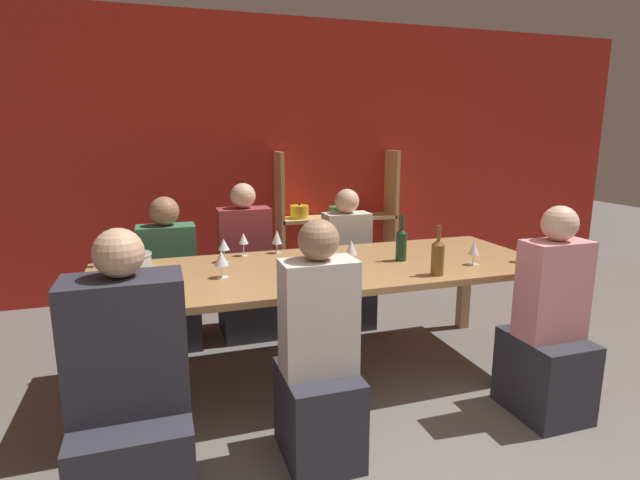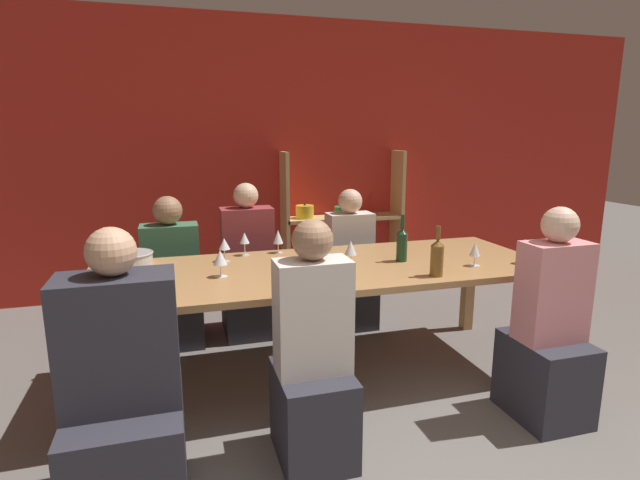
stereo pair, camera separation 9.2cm
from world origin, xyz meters
name	(u,v)px [view 2 (the right image)]	position (x,y,z in m)	size (l,w,h in m)	color
wall_back_red	(261,157)	(0.00, 3.83, 1.35)	(8.80, 0.06, 2.70)	red
shelf_unit	(343,239)	(0.82, 3.63, 0.50)	(1.27, 0.30, 1.41)	tan
dining_table	(324,277)	(0.03, 1.73, 0.69)	(2.89, 1.06, 0.76)	#AD7F4C
mixing_bowl	(131,258)	(-1.15, 2.10, 0.80)	(0.27, 0.27, 0.08)	#B7BABC
wine_bottle_green	(402,244)	(0.56, 1.71, 0.87)	(0.07, 0.07, 0.31)	#19381E
wine_bottle_dark	(437,257)	(0.61, 1.33, 0.87)	(0.08, 0.08, 0.30)	brown
wine_glass_empty_a	(99,248)	(-1.34, 2.17, 0.87)	(0.07, 0.07, 0.16)	white
wine_glass_white_a	(244,239)	(-0.41, 2.16, 0.87)	(0.07, 0.07, 0.16)	white
wine_glass_red_a	(224,245)	(-0.56, 2.03, 0.87)	(0.08, 0.08, 0.16)	white
wine_glass_red_b	(220,258)	(-0.62, 1.67, 0.87)	(0.08, 0.08, 0.16)	white
wine_glass_red_c	(351,249)	(0.17, 1.63, 0.88)	(0.08, 0.08, 0.18)	white
wine_glass_red_d	(524,246)	(1.30, 1.43, 0.87)	(0.07, 0.07, 0.16)	white
wine_glass_white_b	(278,237)	(-0.17, 2.17, 0.87)	(0.07, 0.07, 0.17)	white
wine_glass_empty_b	(475,250)	(0.96, 1.47, 0.86)	(0.07, 0.07, 0.15)	white
cell_phone	(302,264)	(-0.10, 1.81, 0.76)	(0.16, 0.14, 0.01)	black
person_near_a	(313,373)	(-0.27, 0.93, 0.45)	(0.35, 0.44, 1.21)	#2D2D38
person_far_a	(173,290)	(-0.91, 2.62, 0.41)	(0.42, 0.53, 1.13)	#2D2D38
person_near_b	(548,342)	(1.09, 0.92, 0.45)	(0.36, 0.45, 1.21)	#2D2D38
person_far_b	(248,279)	(-0.33, 2.63, 0.44)	(0.40, 0.50, 1.21)	#2D2D38
person_near_c	(126,414)	(-1.11, 0.81, 0.44)	(0.46, 0.57, 1.24)	#2D2D38
person_far_c	(349,275)	(0.51, 2.57, 0.42)	(0.37, 0.47, 1.15)	#2D2D38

